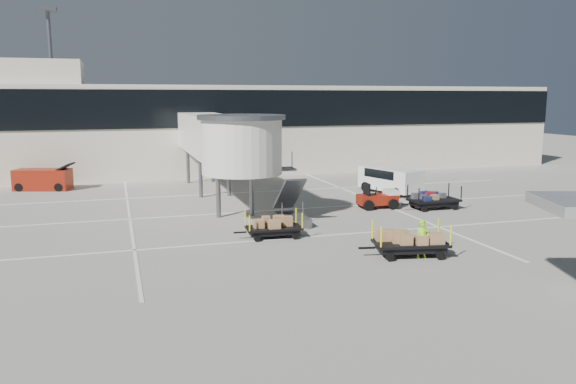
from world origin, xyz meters
name	(u,v)px	position (x,y,z in m)	size (l,w,h in m)	color
ground	(352,244)	(0.00, 0.00, 0.00)	(140.00, 140.00, 0.00)	#A5A294
lane_markings	(283,209)	(-0.67, 9.33, 0.01)	(40.00, 30.00, 0.02)	white
terminal	(225,127)	(-0.35, 29.94, 4.11)	(64.00, 12.11, 15.20)	beige
jet_bridge	(221,139)	(-3.97, 12.26, 4.28)	(5.70, 20.40, 6.03)	silver
baggage_tug	(378,199)	(5.21, 7.79, 0.60)	(2.60, 1.77, 1.64)	maroon
suitcase_cart	(434,200)	(8.48, 6.50, 0.55)	(3.84, 1.56, 1.50)	black
box_cart_near	(411,243)	(1.67, -2.61, 0.61)	(4.04, 2.19, 1.55)	black
box_cart_far	(272,228)	(-3.30, 2.37, 0.51)	(3.43, 1.54, 1.33)	black
ground_worker	(423,239)	(2.01, -3.03, 0.85)	(0.62, 0.41, 1.71)	#81D916
minivan	(389,178)	(8.50, 12.77, 1.11)	(3.34, 5.26, 1.86)	white
belt_loader	(43,180)	(-15.98, 21.76, 0.79)	(4.59, 2.79, 2.08)	maroon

